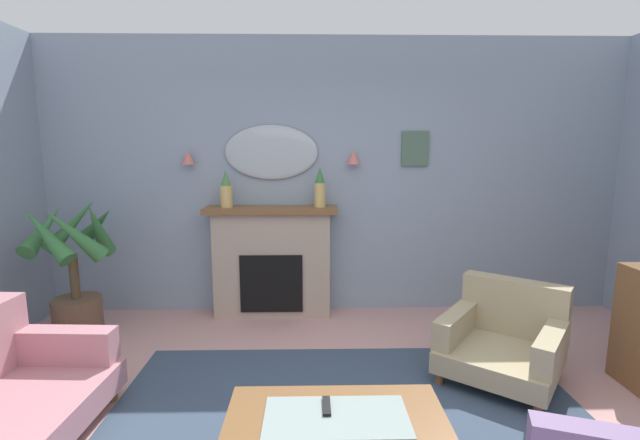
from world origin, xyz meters
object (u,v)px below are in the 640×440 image
(wall_mirror, at_px, (271,152))
(armchair_in_corner, at_px, (504,338))
(wall_sconce_left, at_px, (188,157))
(potted_plant_tall_palm, at_px, (75,268))
(fireplace, at_px, (272,262))
(mantel_vase_right, at_px, (226,190))
(coffee_table, at_px, (336,428))
(mantel_vase_left, at_px, (320,188))
(framed_picture, at_px, (415,148))
(wall_sconce_right, at_px, (353,157))
(tv_remote, at_px, (327,407))

(wall_mirror, relative_size, armchair_in_corner, 0.84)
(wall_sconce_left, bearing_deg, potted_plant_tall_palm, -146.03)
(fireplace, distance_m, mantel_vase_right, 0.88)
(mantel_vase_right, height_order, coffee_table, mantel_vase_right)
(mantel_vase_right, height_order, wall_sconce_left, wall_sconce_left)
(armchair_in_corner, distance_m, potted_plant_tall_palm, 3.77)
(fireplace, height_order, mantel_vase_left, mantel_vase_left)
(wall_mirror, relative_size, framed_picture, 2.67)
(wall_sconce_left, distance_m, armchair_in_corner, 3.37)
(fireplace, height_order, framed_picture, framed_picture)
(mantel_vase_left, height_order, wall_sconce_right, wall_sconce_right)
(coffee_table, bearing_deg, wall_sconce_right, 82.96)
(fireplace, bearing_deg, armchair_in_corner, -34.59)
(framed_picture, bearing_deg, tv_remote, -111.46)
(tv_remote, bearing_deg, framed_picture, 68.54)
(mantel_vase_left, distance_m, wall_mirror, 0.64)
(wall_sconce_left, distance_m, potted_plant_tall_palm, 1.48)
(wall_sconce_left, height_order, tv_remote, wall_sconce_left)
(fireplace, height_order, mantel_vase_right, mantel_vase_right)
(tv_remote, bearing_deg, coffee_table, -59.60)
(coffee_table, relative_size, armchair_in_corner, 0.97)
(wall_sconce_left, bearing_deg, fireplace, -6.16)
(armchair_in_corner, bearing_deg, wall_mirror, 142.62)
(wall_sconce_right, height_order, coffee_table, wall_sconce_right)
(tv_remote, bearing_deg, fireplace, 101.24)
(mantel_vase_right, xyz_separation_m, framed_picture, (1.95, 0.18, 0.42))
(wall_sconce_left, distance_m, wall_sconce_right, 1.70)
(wall_sconce_left, xyz_separation_m, potted_plant_tall_palm, (-0.92, -0.62, -0.99))
(wall_mirror, xyz_separation_m, coffee_table, (0.53, -2.65, -1.33))
(mantel_vase_right, bearing_deg, mantel_vase_left, 0.00)
(wall_sconce_right, height_order, framed_picture, framed_picture)
(potted_plant_tall_palm, bearing_deg, wall_mirror, 20.70)
(mantel_vase_left, height_order, framed_picture, framed_picture)
(coffee_table, xyz_separation_m, tv_remote, (-0.05, 0.08, 0.07))
(fireplace, relative_size, mantel_vase_left, 3.35)
(wall_sconce_right, relative_size, coffee_table, 0.13)
(coffee_table, relative_size, potted_plant_tall_palm, 0.83)
(potted_plant_tall_palm, bearing_deg, framed_picture, 11.71)
(tv_remote, xyz_separation_m, potted_plant_tall_palm, (-2.25, 1.91, 0.22))
(wall_sconce_right, bearing_deg, coffee_table, -97.04)
(fireplace, height_order, wall_mirror, wall_mirror)
(mantel_vase_right, relative_size, wall_sconce_left, 2.70)
(framed_picture, distance_m, armchair_in_corner, 2.09)
(armchair_in_corner, height_order, potted_plant_tall_palm, potted_plant_tall_palm)
(wall_sconce_right, distance_m, armchair_in_corner, 2.22)
(coffee_table, xyz_separation_m, potted_plant_tall_palm, (-2.29, 1.98, 0.29))
(wall_sconce_right, relative_size, framed_picture, 0.39)
(framed_picture, bearing_deg, coffee_table, -110.05)
(tv_remote, height_order, potted_plant_tall_palm, potted_plant_tall_palm)
(armchair_in_corner, bearing_deg, framed_picture, 105.36)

